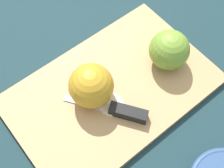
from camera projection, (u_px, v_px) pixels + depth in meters
ground_plane at (112, 92)px, 0.66m from camera, size 4.00×4.00×0.00m
cutting_board at (112, 90)px, 0.65m from camera, size 0.44×0.31×0.01m
apple_half_left at (169, 50)px, 0.64m from camera, size 0.08×0.08×0.08m
apple_half_right at (91, 86)px, 0.60m from camera, size 0.09×0.09×0.09m
knife at (124, 112)px, 0.61m from camera, size 0.10×0.16×0.02m
apple_slice at (111, 105)px, 0.63m from camera, size 0.05×0.05×0.01m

